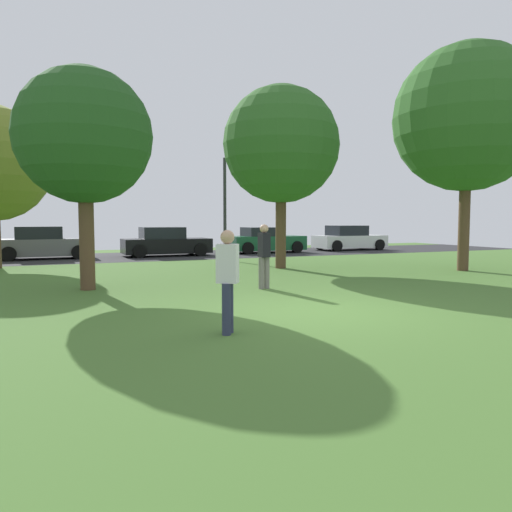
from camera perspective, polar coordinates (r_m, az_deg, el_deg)
ground_plane at (r=9.71m, az=7.35°, el=-6.37°), size 44.00×44.00×0.00m
road_strip at (r=24.73m, az=-12.14°, el=0.00°), size 44.00×6.40×0.01m
oak_tree_left at (r=18.96m, az=23.42°, el=14.53°), size 5.05×5.05×7.82m
birch_tree_lone at (r=18.24m, az=2.94°, el=12.79°), size 4.24×4.24×6.64m
maple_tree_far at (r=13.29m, az=-19.40°, el=12.98°), size 3.39×3.39×5.57m
person_thrower at (r=7.60m, az=-3.33°, el=-2.47°), size 0.39×0.36×1.63m
person_bystander at (r=12.59m, az=0.95°, el=0.31°), size 0.30×0.33×1.67m
parked_car_grey at (r=24.39m, az=-23.57°, el=1.27°), size 4.07×1.98×1.48m
parked_car_black at (r=24.61m, az=-10.51°, el=1.52°), size 4.25×1.97×1.43m
parked_car_green at (r=26.73m, az=1.07°, el=1.78°), size 4.15×2.04×1.38m
parked_car_white at (r=29.60m, az=10.78°, el=1.97°), size 4.25×2.04×1.46m
street_lamp_post at (r=21.69m, az=-3.65°, el=5.45°), size 0.14×0.14×4.50m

